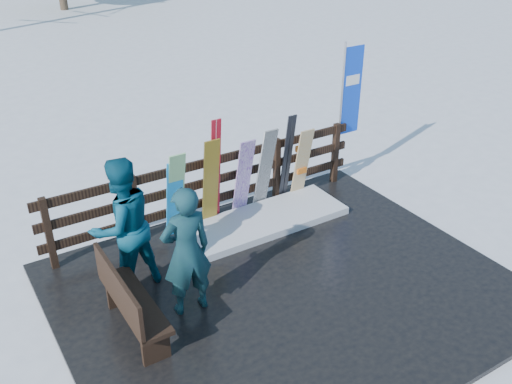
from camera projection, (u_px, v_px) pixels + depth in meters
ground at (286, 292)px, 7.98m from camera, size 700.00×700.00×0.00m
deck at (286, 290)px, 7.96m from camera, size 6.00×5.00×0.08m
fence at (210, 184)px, 9.27m from camera, size 5.60×0.10×1.15m
snow_patch at (266, 220)px, 9.43m from camera, size 2.71×1.00×0.12m
bench at (128, 300)px, 6.90m from camera, size 0.41×1.50×0.97m
snowboard_0 at (175, 199)px, 8.75m from camera, size 0.26×0.28×1.37m
snowboard_1 at (176, 195)px, 8.73m from camera, size 0.26×0.37×1.50m
snowboard_2 at (211, 184)px, 8.99m from camera, size 0.27×0.25×1.57m
snowboard_3 at (243, 178)px, 9.30m from camera, size 0.27×0.36×1.44m
snowboard_4 at (265, 169)px, 9.47m from camera, size 0.26×0.40×1.54m
snowboard_5 at (302, 164)px, 9.87m from camera, size 0.27×0.28×1.35m
ski_pair_a at (215, 172)px, 9.04m from camera, size 0.16×0.21×1.85m
ski_pair_b at (287, 158)px, 9.73m from camera, size 0.17×0.27×1.64m
rental_flag at (349, 96)px, 10.18m from camera, size 0.45×0.04×2.60m
person_front at (186, 251)px, 7.13m from camera, size 0.68×0.46×1.80m
person_back at (123, 226)px, 7.53m from camera, size 1.08×0.92×1.94m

